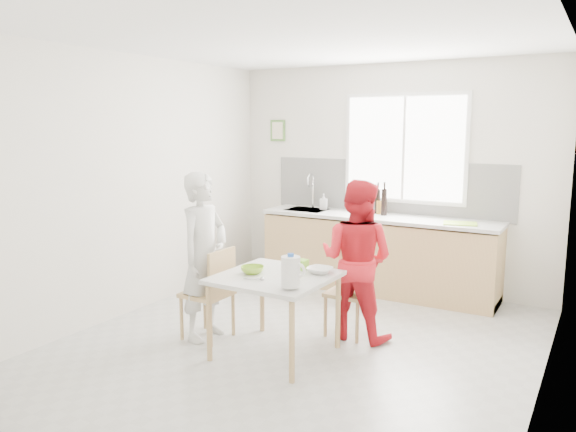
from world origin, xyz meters
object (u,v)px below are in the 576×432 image
person_red (357,260)px  milk_jug (291,271)px  wine_bottle_a (384,202)px  dining_table (275,283)px  chair_left (212,290)px  bowl_green (252,270)px  wine_bottle_b (378,201)px  person_white (204,256)px  bowl_white (320,270)px  chair_far (352,287)px

person_red → milk_jug: (-0.12, -1.01, 0.11)m
milk_jug → wine_bottle_a: 2.56m
dining_table → chair_left: chair_left is taller
chair_left → bowl_green: bearing=84.1°
dining_table → wine_bottle_a: (0.13, 2.26, 0.44)m
person_red → wine_bottle_b: size_ratio=4.96×
person_white → wine_bottle_b: (0.79, 2.35, 0.29)m
person_white → milk_jug: (1.09, -0.30, 0.07)m
chair_left → wine_bottle_a: bearing=160.9°
dining_table → person_red: person_red is taller
chair_left → person_white: bearing=-90.0°
dining_table → bowl_white: bearing=38.9°
bowl_green → wine_bottle_a: 2.35m
bowl_green → wine_bottle_b: 2.44m
person_red → bowl_green: (-0.64, -0.78, -0.00)m
wine_bottle_b → milk_jug: bearing=-83.4°
bowl_white → milk_jug: bearing=-88.3°
bowl_green → bowl_white: (0.50, 0.29, -0.01)m
chair_far → wine_bottle_b: bearing=103.5°
bowl_green → bowl_white: bearing=30.1°
bowl_white → milk_jug: 0.54m
wine_bottle_a → bowl_green: bearing=-98.2°
person_white → bowl_white: 1.10m
dining_table → chair_left: 0.70m
chair_left → person_red: (1.13, 0.72, 0.27)m
dining_table → chair_far: 0.90m
wine_bottle_a → dining_table: bearing=-93.4°
person_white → bowl_white: (1.08, 0.23, -0.04)m
chair_left → wine_bottle_a: (0.82, 2.25, 0.61)m
person_red → bowl_green: bearing=51.3°
chair_left → person_red: bearing=123.4°
bowl_white → person_white: bearing=-167.8°
chair_far → dining_table: bearing=-113.3°
wine_bottle_a → person_white: bearing=-112.0°
bowl_green → milk_jug: size_ratio=0.77×
chair_left → wine_bottle_a: 2.47m
milk_jug → wine_bottle_b: 2.67m
bowl_green → milk_jug: milk_jug is taller
chair_left → bowl_white: 1.05m
chair_far → person_red: 0.31m
chair_left → bowl_green: size_ratio=4.24×
milk_jug → wine_bottle_a: size_ratio=0.83×
person_red → bowl_green: person_red is taller
person_white → person_red: 1.41m
person_white → person_red: (1.21, 0.72, -0.03)m
bowl_white → milk_jug: (0.02, -0.53, 0.12)m
bowl_white → wine_bottle_a: (-0.17, 2.01, 0.35)m
wine_bottle_b → dining_table: bearing=-90.3°
chair_left → wine_bottle_b: wine_bottle_b is taller
person_red → milk_jug: 1.03m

